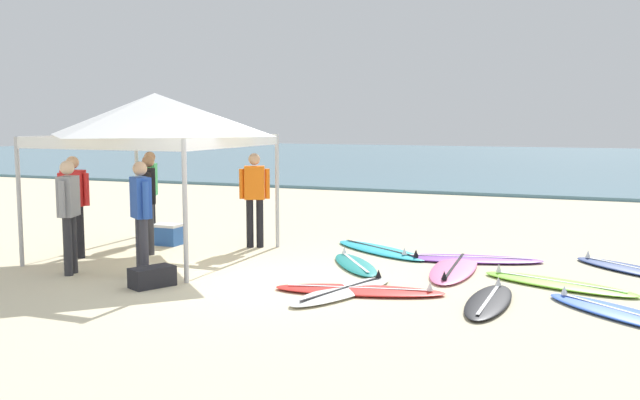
# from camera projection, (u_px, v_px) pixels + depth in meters

# --- Properties ---
(ground_plane) EXTENTS (80.00, 80.00, 0.00)m
(ground_plane) POSITION_uv_depth(u_px,v_px,m) (265.00, 279.00, 10.38)
(ground_plane) COLOR beige
(sea) EXTENTS (80.00, 36.00, 0.10)m
(sea) POSITION_uv_depth(u_px,v_px,m) (514.00, 161.00, 38.41)
(sea) COLOR #568499
(sea) RESTS_ON ground
(canopy_tent) EXTENTS (3.16, 3.16, 2.75)m
(canopy_tent) POSITION_uv_depth(u_px,v_px,m) (155.00, 115.00, 11.83)
(canopy_tent) COLOR #B7B7BC
(canopy_tent) RESTS_ON ground
(surfboard_teal) EXTENTS (1.41, 1.78, 0.19)m
(surfboard_teal) POSITION_uv_depth(u_px,v_px,m) (355.00, 264.00, 11.23)
(surfboard_teal) COLOR #19847F
(surfboard_teal) RESTS_ON ground
(surfboard_lime) EXTENTS (2.30, 1.33, 0.19)m
(surfboard_lime) POSITION_uv_depth(u_px,v_px,m) (557.00, 283.00, 9.92)
(surfboard_lime) COLOR #7AD12D
(surfboard_lime) RESTS_ON ground
(surfboard_black) EXTENTS (0.53, 1.90, 0.19)m
(surfboard_black) POSITION_uv_depth(u_px,v_px,m) (489.00, 301.00, 8.97)
(surfboard_black) COLOR black
(surfboard_black) RESTS_ON ground
(surfboard_purple) EXTENTS (2.55, 1.16, 0.19)m
(surfboard_purple) POSITION_uv_depth(u_px,v_px,m) (466.00, 259.00, 11.68)
(surfboard_purple) COLOR purple
(surfboard_purple) RESTS_ON ground
(surfboard_red) EXTENTS (2.37, 1.09, 0.19)m
(surfboard_red) POSITION_uv_depth(u_px,v_px,m) (360.00, 290.00, 9.54)
(surfboard_red) COLOR red
(surfboard_red) RESTS_ON ground
(surfboard_cyan) EXTENTS (2.24, 1.80, 0.19)m
(surfboard_cyan) POSITION_uv_depth(u_px,v_px,m) (380.00, 250.00, 12.45)
(surfboard_cyan) COLOR #23B2CC
(surfboard_cyan) RESTS_ON ground
(surfboard_navy) EXTENTS (1.99, 1.80, 0.19)m
(surfboard_navy) POSITION_uv_depth(u_px,v_px,m) (633.00, 269.00, 10.86)
(surfboard_navy) COLOR navy
(surfboard_navy) RESTS_ON ground
(surfboard_pink) EXTENTS (0.77, 2.43, 0.19)m
(surfboard_pink) POSITION_uv_depth(u_px,v_px,m) (454.00, 268.00, 10.95)
(surfboard_pink) COLOR pink
(surfboard_pink) RESTS_ON ground
(surfboard_white) EXTENTS (1.14, 2.13, 0.19)m
(surfboard_white) POSITION_uv_depth(u_px,v_px,m) (343.00, 291.00, 9.50)
(surfboard_white) COLOR white
(surfboard_white) RESTS_ON ground
(surfboard_blue) EXTENTS (2.04, 1.82, 0.19)m
(surfboard_blue) POSITION_uv_depth(u_px,v_px,m) (622.00, 313.00, 8.41)
(surfboard_blue) COLOR blue
(surfboard_blue) RESTS_ON ground
(person_green) EXTENTS (0.35, 0.50, 1.71)m
(person_green) POSITION_uv_depth(u_px,v_px,m) (151.00, 190.00, 13.45)
(person_green) COLOR black
(person_green) RESTS_ON ground
(person_blue) EXTENTS (0.46, 0.39, 1.71)m
(person_blue) POSITION_uv_depth(u_px,v_px,m) (141.00, 210.00, 10.41)
(person_blue) COLOR #383842
(person_blue) RESTS_ON ground
(person_grey) EXTENTS (0.32, 0.53, 1.71)m
(person_grey) POSITION_uv_depth(u_px,v_px,m) (69.00, 209.00, 10.57)
(person_grey) COLOR #2D2D33
(person_grey) RESTS_ON ground
(person_red) EXTENTS (0.54, 0.30, 1.71)m
(person_red) POSITION_uv_depth(u_px,v_px,m) (74.00, 199.00, 11.81)
(person_red) COLOR black
(person_red) RESTS_ON ground
(person_black) EXTENTS (0.39, 0.47, 1.71)m
(person_black) POSITION_uv_depth(u_px,v_px,m) (149.00, 197.00, 12.18)
(person_black) COLOR #2D2D33
(person_black) RESTS_ON ground
(person_orange) EXTENTS (0.51, 0.35, 1.71)m
(person_orange) POSITION_uv_depth(u_px,v_px,m) (255.00, 193.00, 12.79)
(person_orange) COLOR black
(person_orange) RESTS_ON ground
(gear_bag_near_tent) EXTENTS (0.55, 0.68, 0.28)m
(gear_bag_near_tent) POSITION_uv_depth(u_px,v_px,m) (152.00, 277.00, 9.87)
(gear_bag_near_tent) COLOR #232328
(gear_bag_near_tent) RESTS_ON ground
(cooler_box) EXTENTS (0.50, 0.36, 0.39)m
(cooler_box) POSITION_uv_depth(u_px,v_px,m) (168.00, 234.00, 13.14)
(cooler_box) COLOR #2D60B7
(cooler_box) RESTS_ON ground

